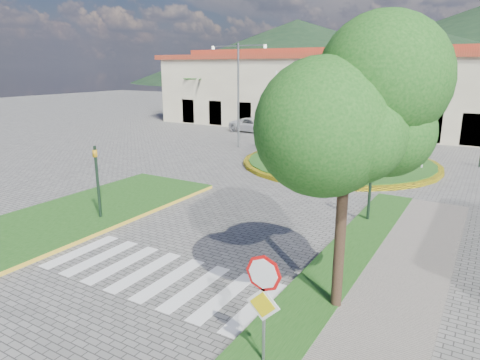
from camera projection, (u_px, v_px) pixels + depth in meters
The scene contains 18 objects.
ground at pixel (39, 344), 10.03m from camera, with size 160.00×160.00×0.00m, color #62605D.
median_left at pixel (71, 217), 18.20m from camera, with size 5.00×14.00×0.18m, color #194915.
crosswalk at pixel (154, 275), 13.34m from camera, with size 8.00×3.00×0.01m, color silver.
roundabout_island at pixel (339, 162), 28.22m from camera, with size 12.70×12.70×6.00m.
stop_sign at pixel (264, 293), 8.76m from camera, with size 0.80×0.11×2.65m.
deciduous_tree at pixel (348, 115), 10.11m from camera, with size 3.60×3.60×6.80m.
traffic_light_left at pixel (97, 176), 17.49m from camera, with size 0.15×0.18×3.20m.
traffic_light_right at pixel (371, 178), 17.24m from camera, with size 0.15×0.18×3.20m.
direction_sign_west at pixel (353, 100), 35.79m from camera, with size 1.60×0.14×5.20m.
direction_sign_east at pixel (416, 103), 33.31m from camera, with size 1.60×0.14×5.20m.
street_lamp_centre at pixel (388, 90), 33.25m from camera, with size 4.80×0.16×8.00m.
street_lamp_west at pixel (238, 90), 33.23m from camera, with size 4.80×0.16×8.00m.
building_left at pixel (265, 88), 47.47m from camera, with size 23.32×9.54×8.05m.
hill_far_west at pixel (296, 52), 150.55m from camera, with size 140.00×140.00×22.00m, color black.
hill_near_back at pixel (429, 60), 120.71m from camera, with size 110.00×110.00×16.00m, color black.
white_van at pixel (254, 125), 42.03m from camera, with size 2.27×4.92×1.37m, color #BEBEC0.
car_dark_a at pixel (337, 134), 36.59m from camera, with size 1.54×3.82×1.30m, color black.
car_dark_b at pixel (407, 134), 37.25m from camera, with size 1.26×3.61×1.19m, color black.
Camera 1 is at (8.52, -5.03, 6.30)m, focal length 32.00 mm.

